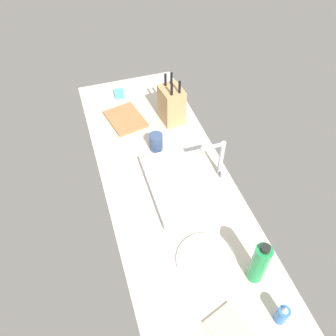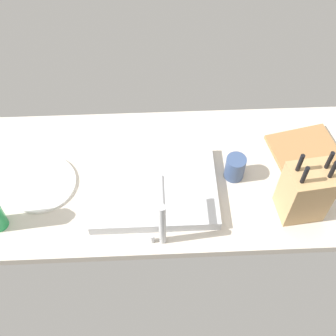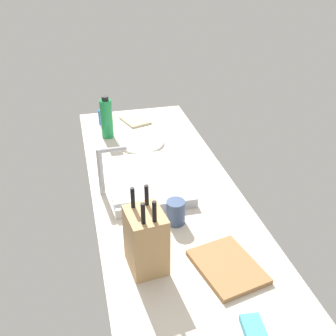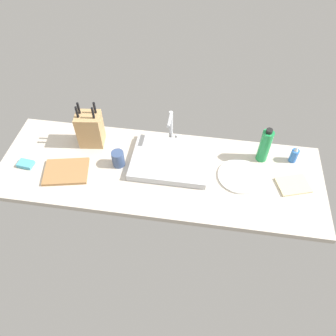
{
  "view_description": "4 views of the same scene",
  "coord_description": "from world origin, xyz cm",
  "px_view_note": "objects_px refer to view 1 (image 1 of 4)",
  "views": [
    {
      "loc": [
        107.71,
        -34.43,
        139.3
      ],
      "look_at": [
        -1.18,
        0.69,
        11.72
      ],
      "focal_mm": 36.8,
      "sensor_mm": 36.0,
      "label": 1
    },
    {
      "loc": [
        4.41,
        95.13,
        138.59
      ],
      "look_at": [
        0.35,
        2.47,
        11.29
      ],
      "focal_mm": 47.03,
      "sensor_mm": 36.0,
      "label": 2
    },
    {
      "loc": [
        -148.59,
        34.76,
        104.08
      ],
      "look_at": [
        6.9,
        -3.31,
        10.12
      ],
      "focal_mm": 43.55,
      "sensor_mm": 36.0,
      "label": 3
    },
    {
      "loc": [
        23.76,
        -123.38,
        153.19
      ],
      "look_at": [
        5.88,
        -2.78,
        9.9
      ],
      "focal_mm": 35.49,
      "sensor_mm": 36.0,
      "label": 4
    }
  ],
  "objects_px": {
    "dish_towel": "(232,332)",
    "coffee_mug": "(156,142)",
    "water_bottle": "(259,263)",
    "dish_sponge": "(119,94)",
    "sink_basin": "(184,183)",
    "dinner_plate": "(206,260)",
    "faucet": "(219,156)",
    "knife_block": "(172,105)",
    "cutting_board": "(125,119)",
    "soap_bottle": "(282,314)"
  },
  "relations": [
    {
      "from": "knife_block",
      "to": "soap_bottle",
      "type": "relative_size",
      "value": 2.58
    },
    {
      "from": "water_bottle",
      "to": "sink_basin",
      "type": "bearing_deg",
      "value": -167.88
    },
    {
      "from": "faucet",
      "to": "dish_sponge",
      "type": "xyz_separation_m",
      "value": [
        -0.82,
        -0.33,
        -0.12
      ]
    },
    {
      "from": "faucet",
      "to": "water_bottle",
      "type": "relative_size",
      "value": 0.93
    },
    {
      "from": "cutting_board",
      "to": "water_bottle",
      "type": "height_order",
      "value": "water_bottle"
    },
    {
      "from": "cutting_board",
      "to": "soap_bottle",
      "type": "distance_m",
      "value": 1.35
    },
    {
      "from": "soap_bottle",
      "to": "knife_block",
      "type": "bearing_deg",
      "value": -178.82
    },
    {
      "from": "sink_basin",
      "to": "dish_sponge",
      "type": "bearing_deg",
      "value": -170.26
    },
    {
      "from": "faucet",
      "to": "cutting_board",
      "type": "height_order",
      "value": "faucet"
    },
    {
      "from": "cutting_board",
      "to": "coffee_mug",
      "type": "xyz_separation_m",
      "value": [
        0.29,
        0.11,
        0.04
      ]
    },
    {
      "from": "dish_towel",
      "to": "knife_block",
      "type": "bearing_deg",
      "value": 172.28
    },
    {
      "from": "knife_block",
      "to": "cutting_board",
      "type": "relative_size",
      "value": 1.17
    },
    {
      "from": "sink_basin",
      "to": "coffee_mug",
      "type": "distance_m",
      "value": 0.31
    },
    {
      "from": "knife_block",
      "to": "dish_sponge",
      "type": "relative_size",
      "value": 3.28
    },
    {
      "from": "dish_sponge",
      "to": "cutting_board",
      "type": "bearing_deg",
      "value": -4.13
    },
    {
      "from": "water_bottle",
      "to": "dish_towel",
      "type": "relative_size",
      "value": 1.35
    },
    {
      "from": "dish_towel",
      "to": "coffee_mug",
      "type": "bearing_deg",
      "value": 179.53
    },
    {
      "from": "faucet",
      "to": "dish_towel",
      "type": "distance_m",
      "value": 0.79
    },
    {
      "from": "soap_bottle",
      "to": "dish_towel",
      "type": "distance_m",
      "value": 0.2
    },
    {
      "from": "water_bottle",
      "to": "dish_sponge",
      "type": "relative_size",
      "value": 2.64
    },
    {
      "from": "knife_block",
      "to": "cutting_board",
      "type": "height_order",
      "value": "knife_block"
    },
    {
      "from": "soap_bottle",
      "to": "water_bottle",
      "type": "bearing_deg",
      "value": -176.65
    },
    {
      "from": "soap_bottle",
      "to": "coffee_mug",
      "type": "distance_m",
      "value": 1.04
    },
    {
      "from": "dinner_plate",
      "to": "faucet",
      "type": "bearing_deg",
      "value": 151.68
    },
    {
      "from": "cutting_board",
      "to": "sink_basin",
      "type": "bearing_deg",
      "value": 15.52
    },
    {
      "from": "sink_basin",
      "to": "knife_block",
      "type": "relative_size",
      "value": 1.53
    },
    {
      "from": "soap_bottle",
      "to": "dinner_plate",
      "type": "bearing_deg",
      "value": -150.8
    },
    {
      "from": "faucet",
      "to": "soap_bottle",
      "type": "relative_size",
      "value": 1.93
    },
    {
      "from": "dish_sponge",
      "to": "soap_bottle",
      "type": "bearing_deg",
      "value": 9.82
    },
    {
      "from": "cutting_board",
      "to": "dish_sponge",
      "type": "xyz_separation_m",
      "value": [
        -0.26,
        0.02,
        0.0
      ]
    },
    {
      "from": "sink_basin",
      "to": "coffee_mug",
      "type": "relative_size",
      "value": 4.53
    },
    {
      "from": "faucet",
      "to": "knife_block",
      "type": "relative_size",
      "value": 0.75
    },
    {
      "from": "dinner_plate",
      "to": "coffee_mug",
      "type": "bearing_deg",
      "value": -179.26
    },
    {
      "from": "water_bottle",
      "to": "dinner_plate",
      "type": "bearing_deg",
      "value": -127.61
    },
    {
      "from": "sink_basin",
      "to": "knife_block",
      "type": "height_order",
      "value": "knife_block"
    },
    {
      "from": "soap_bottle",
      "to": "cutting_board",
      "type": "bearing_deg",
      "value": -167.54
    },
    {
      "from": "knife_block",
      "to": "dish_sponge",
      "type": "height_order",
      "value": "knife_block"
    },
    {
      "from": "water_bottle",
      "to": "dish_towel",
      "type": "xyz_separation_m",
      "value": [
        0.17,
        -0.18,
        -0.11
      ]
    },
    {
      "from": "faucet",
      "to": "cutting_board",
      "type": "bearing_deg",
      "value": -148.09
    },
    {
      "from": "knife_block",
      "to": "faucet",
      "type": "bearing_deg",
      "value": 3.43
    },
    {
      "from": "coffee_mug",
      "to": "dish_sponge",
      "type": "distance_m",
      "value": 0.55
    },
    {
      "from": "sink_basin",
      "to": "dish_sponge",
      "type": "height_order",
      "value": "sink_basin"
    },
    {
      "from": "dish_sponge",
      "to": "coffee_mug",
      "type": "bearing_deg",
      "value": 9.3
    },
    {
      "from": "faucet",
      "to": "water_bottle",
      "type": "xyz_separation_m",
      "value": [
        0.56,
        -0.07,
        -0.02
      ]
    },
    {
      "from": "water_bottle",
      "to": "dish_towel",
      "type": "bearing_deg",
      "value": -45.92
    },
    {
      "from": "knife_block",
      "to": "dish_towel",
      "type": "xyz_separation_m",
      "value": [
        1.22,
        -0.17,
        -0.11
      ]
    },
    {
      "from": "soap_bottle",
      "to": "dish_sponge",
      "type": "bearing_deg",
      "value": -170.18
    },
    {
      "from": "cutting_board",
      "to": "soap_bottle",
      "type": "height_order",
      "value": "soap_bottle"
    },
    {
      "from": "knife_block",
      "to": "cutting_board",
      "type": "xyz_separation_m",
      "value": [
        -0.08,
        -0.27,
        -0.1
      ]
    },
    {
      "from": "water_bottle",
      "to": "coffee_mug",
      "type": "distance_m",
      "value": 0.86
    }
  ]
}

